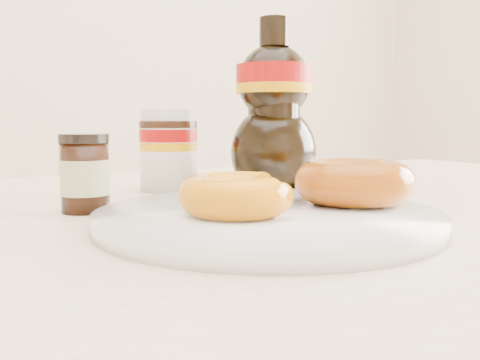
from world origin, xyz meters
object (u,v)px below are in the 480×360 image
dining_table (257,293)px  syrup_bottle (274,107)px  donut_whole (354,182)px  donut_bitten (236,195)px  plate (267,218)px  dark_jar (85,174)px  nutella_jar (169,147)px

dining_table → syrup_bottle: bearing=51.9°
donut_whole → syrup_bottle: syrup_bottle is taller
donut_bitten → donut_whole: (0.13, 0.01, 0.00)m
plate → syrup_bottle: size_ratio=1.38×
dining_table → dark_jar: (-0.15, 0.08, 0.12)m
donut_bitten → syrup_bottle: size_ratio=0.44×
dining_table → nutella_jar: size_ratio=13.47×
plate → donut_bitten: 0.04m
donut_whole → dining_table: bearing=130.9°
plate → donut_bitten: donut_bitten is taller
donut_bitten → nutella_jar: nutella_jar is taller
syrup_bottle → dark_jar: size_ratio=2.76×
dark_jar → dining_table: bearing=-27.3°
donut_whole → dark_jar: dark_jar is taller
dark_jar → donut_whole: bearing=-35.1°
donut_whole → syrup_bottle: 0.19m
donut_bitten → dark_jar: size_ratio=1.21×
dining_table → dark_jar: dark_jar is taller
dining_table → syrup_bottle: 0.23m
syrup_bottle → nutella_jar: bearing=139.1°
dining_table → donut_whole: 0.15m
dining_table → dark_jar: 0.21m
donut_whole → plate: bearing=178.9°
dining_table → nutella_jar: bearing=96.2°
dining_table → plate: bearing=-113.1°
nutella_jar → dark_jar: size_ratio=1.35×
dining_table → syrup_bottle: (0.08, 0.10, 0.19)m
donut_bitten → nutella_jar: (0.04, 0.27, 0.03)m
syrup_bottle → dark_jar: 0.24m
donut_bitten → dark_jar: bearing=98.3°
plate → donut_whole: size_ratio=2.67×
dining_table → donut_whole: donut_whole is taller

